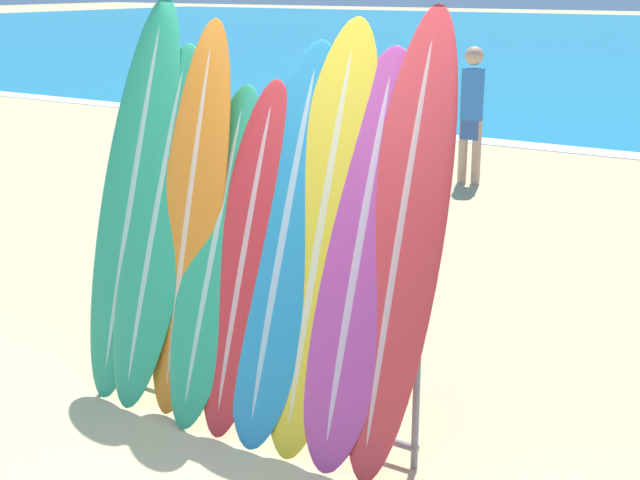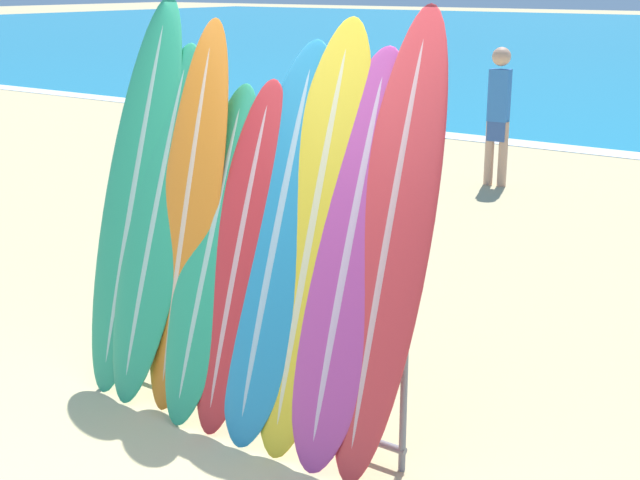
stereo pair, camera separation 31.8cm
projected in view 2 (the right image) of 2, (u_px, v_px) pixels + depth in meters
name	position (u px, v px, depth m)	size (l,w,h in m)	color
ground_plane	(202.00, 473.00, 4.96)	(160.00, 160.00, 0.00)	tan
surfboard_rack	(245.00, 341.00, 5.47)	(2.30, 0.04, 0.94)	slate
surfboard_slot_0	(136.00, 195.00, 5.86)	(0.57, 0.86, 2.55)	#289E70
surfboard_slot_1	(157.00, 223.00, 5.73)	(0.54, 0.85, 2.26)	#289E70
surfboard_slot_2	(188.00, 217.00, 5.57)	(0.48, 0.70, 2.42)	orange
surfboard_slot_3	(211.00, 254.00, 5.47)	(0.50, 0.82, 2.04)	#289E70
surfboard_slot_4	(241.00, 257.00, 5.33)	(0.48, 0.77, 2.08)	red
surfboard_slot_5	(278.00, 244.00, 5.19)	(0.59, 0.88, 2.32)	teal
surfboard_slot_6	(313.00, 238.00, 5.06)	(0.58, 0.86, 2.45)	yellow
surfboard_slot_7	(350.00, 260.00, 4.91)	(0.59, 0.85, 2.31)	#B23D8E
surfboard_slot_8	(389.00, 246.00, 4.77)	(0.49, 0.84, 2.53)	red
person_mid_beach	(498.00, 111.00, 11.62)	(0.31, 0.24, 1.82)	tan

